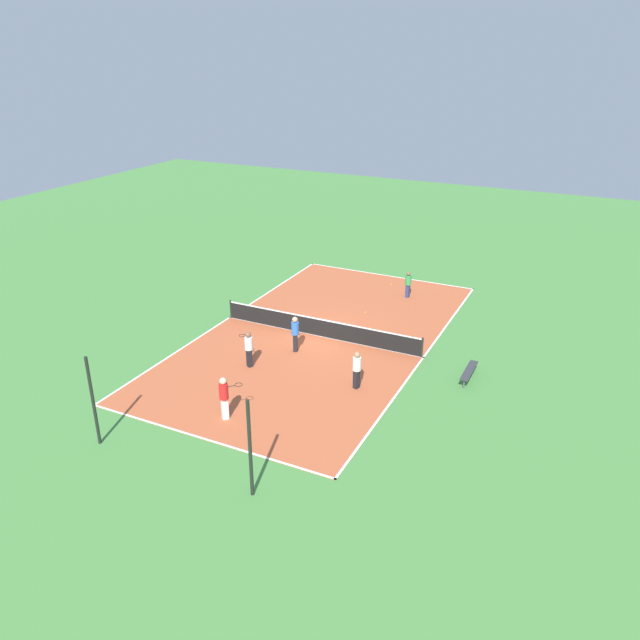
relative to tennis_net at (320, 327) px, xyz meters
name	(u,v)px	position (x,y,z in m)	size (l,w,h in m)	color
ground_plane	(320,336)	(0.00, 0.00, -0.53)	(80.00, 80.00, 0.00)	#47843D
court_surface	(320,336)	(0.00, 0.00, -0.52)	(10.90, 20.00, 0.02)	#B75633
tennis_net	(320,327)	(0.00, 0.00, 0.00)	(10.70, 0.10, 0.99)	black
bench	(469,371)	(-7.79, 1.10, -0.13)	(0.36, 1.99, 0.45)	#333338
player_near_blue	(295,331)	(0.32, 2.02, 0.53)	(0.67, 0.99, 1.78)	black
player_near_white	(249,347)	(1.48, 4.31, 0.49)	(0.97, 0.76, 1.72)	black
player_far_green	(408,283)	(-2.26, -6.99, 0.37)	(0.38, 0.38, 1.55)	navy
player_coach_red	(224,395)	(0.01, 8.45, 0.56)	(0.86, 0.92, 1.82)	white
player_far_white	(357,367)	(-3.66, 3.99, 0.48)	(0.45, 0.45, 1.71)	black
tennis_ball_right_alley	(349,329)	(-1.02, -1.30, -0.47)	(0.07, 0.07, 0.07)	#CCE033
tennis_ball_far_baseline	(391,284)	(-0.72, -8.46, -0.47)	(0.07, 0.07, 0.07)	#CCE033
tennis_ball_midcourt	(365,312)	(-0.95, -3.74, -0.47)	(0.07, 0.07, 0.07)	#CCE033
fence_post_back_left	(250,449)	(-3.29, 11.83, 1.26)	(0.12, 0.12, 3.57)	black
fence_post_back_right	(93,401)	(3.29, 11.83, 1.26)	(0.12, 0.12, 3.57)	black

